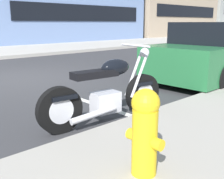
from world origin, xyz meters
TOP-DOWN VIEW (x-y plane):
  - ground_plane at (0.00, 0.00)m, footprint 260.00×260.00m
  - sidewalk_far_curb at (12.00, 6.69)m, footprint 120.00×5.00m
  - parking_stall_stripe at (0.00, -3.59)m, footprint 0.12×2.20m
  - parked_motorcycle at (-0.44, -3.94)m, footprint 2.10×0.62m
  - parked_car_mid_block at (3.98, -3.51)m, footprint 4.68×1.83m
  - fire_hydrant at (-1.34, -5.42)m, footprint 0.24×0.36m

SIDE VIEW (x-z plane):
  - ground_plane at x=0.00m, z-range 0.00..0.00m
  - parking_stall_stripe at x=0.00m, z-range 0.00..0.01m
  - sidewalk_far_curb at x=12.00m, z-range 0.00..0.14m
  - parked_motorcycle at x=-0.44m, z-range -0.13..0.98m
  - fire_hydrant at x=-1.34m, z-range 0.16..0.93m
  - parked_car_mid_block at x=3.98m, z-range -0.04..1.41m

